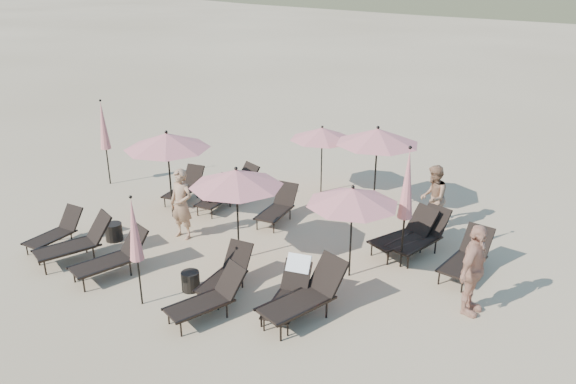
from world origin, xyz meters
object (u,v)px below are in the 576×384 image
Objects in this scene: umbrella_closed_2 at (103,126)px; lounger_13 at (290,291)px; lounger_4 at (209,297)px; umbrella_open_4 at (378,136)px; lounger_3 at (227,273)px; lounger_8 at (231,187)px; lounger_1 at (77,242)px; lounger_6 at (185,186)px; lounger_5 at (306,294)px; lounger_11 at (467,256)px; lounger_9 at (278,207)px; side_table_1 at (191,281)px; beachgoer_c at (473,270)px; beachgoer_b at (433,198)px; umbrella_closed_0 at (134,230)px; umbrella_closed_1 at (407,185)px; lounger_2 at (113,257)px; lounger_7 at (218,195)px; umbrella_open_3 at (322,134)px; side_table_0 at (114,232)px; beachgoer_a at (181,204)px; umbrella_open_2 at (353,196)px; lounger_0 at (56,231)px; umbrella_open_0 at (167,141)px; lounger_12 at (420,235)px; umbrella_open_1 at (236,178)px; lounger_10 at (406,234)px.

lounger_13 is at bearing -15.33° from umbrella_closed_2.
lounger_4 is 0.69× the size of umbrella_open_4.
lounger_3 is 0.99m from lounger_4.
lounger_8 is at bearing 126.23° from lounger_13.
lounger_1 is 1.14× the size of lounger_6.
lounger_11 is at bearing 74.54° from lounger_5.
lounger_6 reaches higher than lounger_3.
lounger_5 reaches higher than lounger_11.
side_table_1 is at bearing -91.01° from lounger_9.
lounger_8 is 1.02× the size of beachgoer_c.
lounger_11 is 2.43m from beachgoer_b.
umbrella_closed_1 is (3.51, 4.47, 0.35)m from umbrella_closed_0.
lounger_2 is 1.15× the size of lounger_7.
umbrella_closed_0 reaches higher than lounger_5.
umbrella_open_3 reaches higher than side_table_0.
lounger_11 is at bearing 15.18° from beachgoer_a.
umbrella_closed_0 reaches higher than lounger_1.
umbrella_closed_1 is (2.12, 3.98, 1.56)m from lounger_4.
lounger_1 is 1.03× the size of beachgoer_a.
lounger_13 is at bearing -97.12° from umbrella_open_2.
lounger_0 is 3.49m from umbrella_open_0.
umbrella_open_2 reaches higher than lounger_13.
lounger_4 is at bearing 14.43° from lounger_2.
lounger_12 is at bearing 67.31° from umbrella_open_2.
lounger_6 is 0.89× the size of lounger_12.
side_table_1 is (3.23, -0.54, -0.01)m from side_table_0.
beachgoer_b reaches higher than lounger_13.
lounger_8 is at bearing 134.48° from umbrella_open_1.
lounger_6 is at bearing 156.08° from lounger_4.
umbrella_open_1 is at bearing 82.87° from umbrella_closed_0.
umbrella_open_0 is at bearing 65.61° from lounger_0.
lounger_9 is at bearing 52.05° from side_table_0.
lounger_1 is at bearing -144.83° from lounger_11.
umbrella_open_4 is (0.09, 6.46, 1.73)m from lounger_4.
lounger_2 is 0.73× the size of umbrella_open_4.
lounger_9 is at bearing 8.21° from lounger_8.
lounger_10 is at bearing 54.79° from beachgoer_c.
umbrella_open_2 is 5.09× the size of side_table_1.
lounger_2 is 0.96× the size of beachgoer_c.
umbrella_open_3 reaches higher than beachgoer_a.
umbrella_open_3 reaches higher than lounger_13.
beachgoer_a reaches higher than side_table_1.
umbrella_open_2 reaches higher than lounger_7.
umbrella_open_0 reaches higher than lounger_13.
umbrella_open_1 is 3.78m from side_table_0.
lounger_13 is at bearing 29.71° from lounger_1.
lounger_11 is 1.59m from beachgoer_c.
beachgoer_b is at bearing 13.66° from lounger_7.
lounger_7 is 0.95× the size of lounger_13.
lounger_12 is 0.98× the size of beachgoer_c.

